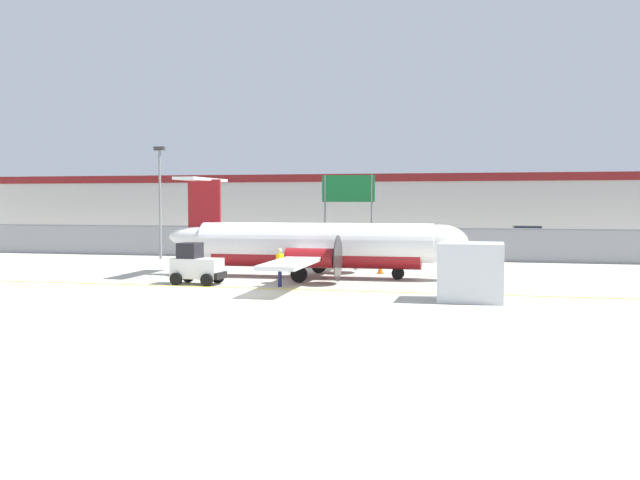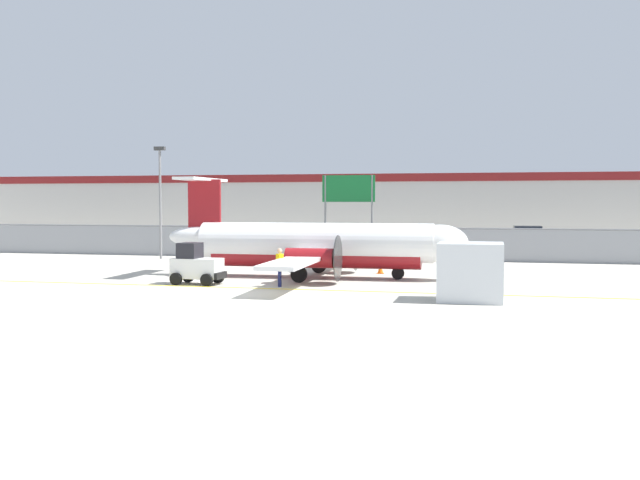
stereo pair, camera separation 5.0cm
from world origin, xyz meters
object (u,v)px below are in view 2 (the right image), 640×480
Objects in this scene: baggage_tug at (196,265)px; parked_car_3 at (440,242)px; cargo_container at (471,272)px; parked_car_1 at (291,237)px; parked_car_2 at (357,240)px; ground_crew_worker at (280,265)px; highway_sign at (349,195)px; commuter_airplane at (321,245)px; traffic_cone_near_left at (215,267)px; traffic_cone_near_right at (380,268)px; parked_car_0 at (195,236)px; parked_car_4 at (526,235)px; apron_light_pole at (160,193)px.

parked_car_3 is at bearing 67.95° from baggage_tug.
cargo_container is 0.57× the size of parked_car_1.
parked_car_2 is at bearing 147.38° from parked_car_1.
highway_sign is (-0.16, 17.29, 3.19)m from ground_crew_worker.
parked_car_1 is at bearing 108.17° from commuter_airplane.
ground_crew_worker and parked_car_1 have the same top height.
baggage_tug is 3.96m from ground_crew_worker.
traffic_cone_near_left is at bearing -124.71° from parked_car_3.
cargo_container is 10.43m from traffic_cone_near_right.
parked_car_1 and parked_car_3 have the same top height.
baggage_tug reaches higher than traffic_cone_near_left.
parked_car_0 is (-10.29, 24.25, 0.04)m from baggage_tug.
highway_sign reaches higher than parked_car_4.
traffic_cone_near_left is 17.08m from parked_car_2.
parked_car_4 is (16.16, 31.29, 0.04)m from baggage_tug.
apron_light_pole is (2.51, -11.52, 3.41)m from parked_car_0.
parked_car_1 is at bearing -25.25° from parked_car_2.
cargo_container is 3.81× the size of traffic_cone_near_left.
parked_car_0 is at bearing 116.26° from baggage_tug.
traffic_cone_near_left is 19.89m from parked_car_1.
parked_car_0 is 27.38m from parked_car_4.
parked_car_3 is at bearing 56.21° from traffic_cone_near_left.
cargo_container is at bearing 114.39° from parked_car_2.
parked_car_3 is (5.74, 20.60, -0.06)m from ground_crew_worker.
parked_car_1 and parked_car_4 have the same top height.
ground_crew_worker is 0.31× the size of highway_sign.
commuter_airplane is at bearing -106.95° from parked_car_3.
ground_crew_worker is 6.82m from traffic_cone_near_left.
baggage_tug is 3.73× the size of traffic_cone_near_right.
apron_light_pole reaches higher than parked_car_2.
commuter_airplane is at bearing -85.21° from highway_sign.
baggage_tug reaches higher than parked_car_3.
parked_car_2 is at bearing 74.39° from traffic_cone_near_left.
parked_car_2 and parked_car_4 have the same top height.
apron_light_pole is (-11.46, -8.36, 3.41)m from parked_car_2.
parked_car_4 is at bearing 57.34° from traffic_cone_near_left.
parked_car_3 is at bearing 24.02° from apron_light_pole.
baggage_tug is 1.41× the size of ground_crew_worker.
traffic_cone_near_right is at bearing 115.73° from parked_car_1.
cargo_container is 30.84m from parked_car_1.
traffic_cone_near_left is 0.15× the size of parked_car_0.
commuter_airplane is 29.64m from parked_car_4.
ground_crew_worker is at bearing 66.48° from parked_car_4.
commuter_airplane reaches higher than cargo_container.
baggage_tug is 4.77m from traffic_cone_near_left.
parked_car_1 is at bearing -90.68° from ground_crew_worker.
cargo_container is 0.57× the size of parked_car_4.
parked_car_0 is 0.60× the size of apron_light_pole.
cargo_container reaches higher than traffic_cone_near_left.
highway_sign is (14.10, -7.04, 3.24)m from parked_car_0.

